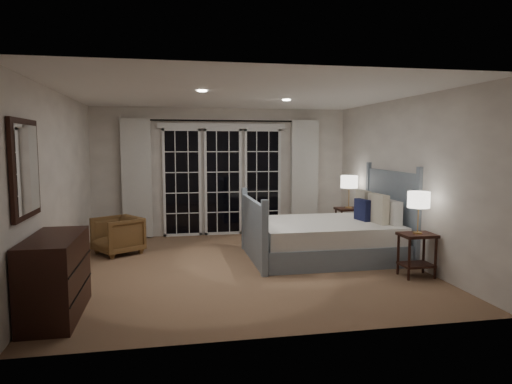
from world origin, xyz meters
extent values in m
plane|color=#8E6C4C|center=(0.00, 0.00, 0.00)|extent=(5.00, 5.00, 0.00)
plane|color=white|center=(0.00, 0.00, 2.50)|extent=(5.00, 5.00, 0.00)
cube|color=white|center=(-2.50, 0.00, 1.25)|extent=(0.02, 5.00, 2.50)
cube|color=white|center=(2.50, 0.00, 1.25)|extent=(0.02, 5.00, 2.50)
cube|color=white|center=(0.00, 2.50, 1.25)|extent=(5.00, 0.02, 2.50)
cube|color=white|center=(0.00, -2.50, 1.25)|extent=(5.00, 0.02, 2.50)
cube|color=black|center=(-0.80, 2.47, 1.05)|extent=(0.66, 0.02, 2.02)
cube|color=black|center=(0.00, 2.47, 1.05)|extent=(0.66, 0.02, 2.02)
cube|color=black|center=(0.80, 2.47, 1.05)|extent=(0.66, 0.02, 2.02)
cube|color=white|center=(0.00, 2.46, 2.15)|extent=(2.50, 0.04, 0.10)
cylinder|color=black|center=(0.00, 2.40, 2.25)|extent=(3.50, 0.03, 0.03)
cube|color=silver|center=(-1.65, 2.38, 1.15)|extent=(0.55, 0.10, 2.25)
cube|color=silver|center=(1.65, 2.38, 1.15)|extent=(0.55, 0.10, 2.25)
cylinder|color=white|center=(0.80, 0.60, 2.49)|extent=(0.12, 0.12, 0.01)
cylinder|color=white|center=(-0.60, -0.40, 2.49)|extent=(0.12, 0.12, 0.01)
cube|color=slate|center=(1.35, 0.30, 0.16)|extent=(2.16, 1.68, 0.32)
cube|color=silver|center=(1.35, 0.30, 0.45)|extent=(2.10, 1.62, 0.26)
cube|color=slate|center=(2.49, 0.30, 0.68)|extent=(0.06, 1.68, 1.37)
cube|color=slate|center=(0.21, 0.30, 0.47)|extent=(0.06, 1.68, 0.95)
cube|color=silver|center=(2.29, -0.02, 0.76)|extent=(0.14, 0.60, 0.36)
cube|color=silver|center=(2.29, 0.62, 0.76)|extent=(0.14, 0.60, 0.36)
cube|color=beige|center=(2.13, 0.02, 0.80)|extent=(0.16, 0.46, 0.45)
cube|color=beige|center=(2.13, 0.58, 0.80)|extent=(0.16, 0.46, 0.45)
cube|color=#141838|center=(1.99, 0.30, 0.75)|extent=(0.15, 0.35, 0.34)
cube|color=black|center=(2.24, -0.94, 0.58)|extent=(0.46, 0.37, 0.04)
cube|color=black|center=(2.24, -0.94, 0.16)|extent=(0.42, 0.33, 0.03)
cylinder|color=black|center=(2.05, -1.09, 0.28)|extent=(0.04, 0.04, 0.57)
cylinder|color=black|center=(2.43, -1.09, 0.28)|extent=(0.04, 0.04, 0.57)
cylinder|color=black|center=(2.05, -0.79, 0.28)|extent=(0.04, 0.04, 0.57)
cylinder|color=black|center=(2.43, -0.79, 0.28)|extent=(0.04, 0.04, 0.57)
cube|color=black|center=(2.26, 1.53, 0.58)|extent=(0.46, 0.37, 0.04)
cube|color=black|center=(2.26, 1.53, 0.17)|extent=(0.43, 0.33, 0.03)
cylinder|color=black|center=(2.07, 1.38, 0.29)|extent=(0.04, 0.04, 0.57)
cylinder|color=black|center=(2.46, 1.38, 0.29)|extent=(0.04, 0.04, 0.57)
cylinder|color=black|center=(2.07, 1.68, 0.29)|extent=(0.04, 0.04, 0.57)
cylinder|color=black|center=(2.46, 1.68, 0.29)|extent=(0.04, 0.04, 0.57)
cylinder|color=tan|center=(2.24, -0.94, 0.61)|extent=(0.12, 0.12, 0.02)
cylinder|color=tan|center=(2.24, -0.94, 0.78)|extent=(0.02, 0.02, 0.33)
cylinder|color=white|center=(2.24, -0.94, 1.06)|extent=(0.29, 0.29, 0.22)
cylinder|color=tan|center=(2.26, 1.53, 0.61)|extent=(0.12, 0.12, 0.02)
cylinder|color=tan|center=(2.26, 1.53, 0.80)|extent=(0.02, 0.02, 0.36)
cylinder|color=white|center=(2.26, 1.53, 1.10)|extent=(0.32, 0.32, 0.23)
imported|color=brown|center=(-1.89, 1.17, 0.31)|extent=(0.93, 0.92, 0.62)
cube|color=black|center=(-2.23, -1.55, 0.42)|extent=(0.50, 1.20, 0.85)
cube|color=black|center=(-1.98, -1.55, 0.28)|extent=(0.01, 1.18, 0.01)
cube|color=black|center=(-1.98, -1.55, 0.56)|extent=(0.01, 1.18, 0.01)
cube|color=black|center=(-2.47, -1.55, 1.55)|extent=(0.04, 0.85, 1.00)
cube|color=white|center=(-2.44, -1.55, 1.55)|extent=(0.01, 0.73, 0.88)
camera|label=1|loc=(-1.04, -6.49, 1.80)|focal=32.00mm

